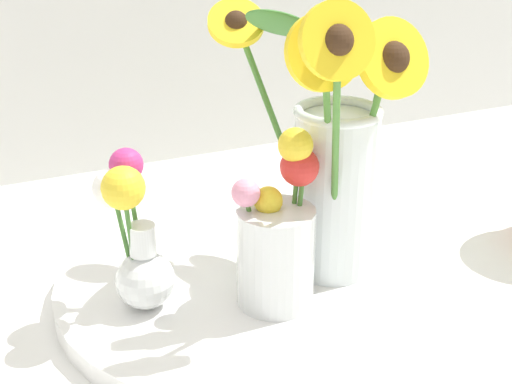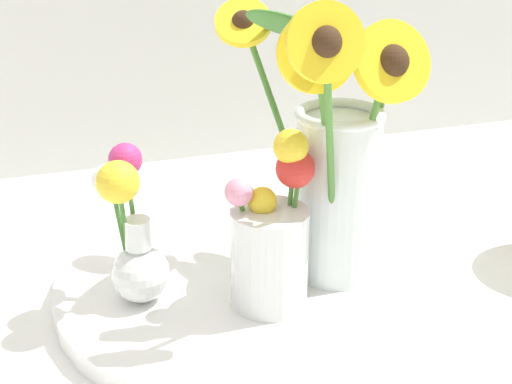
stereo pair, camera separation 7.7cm
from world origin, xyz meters
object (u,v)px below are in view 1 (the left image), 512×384
at_px(serving_tray, 256,282).
at_px(vase_bulb_right, 135,237).
at_px(vase_small_center, 277,241).
at_px(mason_jar_sunflowers, 335,154).

xyz_separation_m(serving_tray, vase_bulb_right, (-0.14, -0.01, 0.09)).
bearing_deg(vase_small_center, mason_jar_sunflowers, 22.15).
relative_size(vase_small_center, vase_bulb_right, 1.14).
height_order(mason_jar_sunflowers, vase_bulb_right, mason_jar_sunflowers).
distance_m(mason_jar_sunflowers, vase_small_center, 0.12).
xyz_separation_m(serving_tray, vase_small_center, (-0.00, -0.06, 0.08)).
relative_size(serving_tray, vase_small_center, 2.41).
height_order(serving_tray, vase_small_center, vase_small_center).
distance_m(vase_small_center, vase_bulb_right, 0.15).
relative_size(mason_jar_sunflowers, vase_bulb_right, 2.04).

